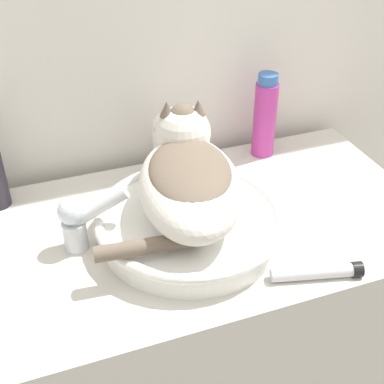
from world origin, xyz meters
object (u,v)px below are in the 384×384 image
Objects in this scene: cat at (188,175)px; faucet at (79,220)px; deodorant_stick at (164,144)px; cream_tube at (318,272)px; shampoo_bottle_tall at (265,116)px.

faucet is at bearing 97.87° from cat.
cream_tube is (0.14, -0.41, -0.06)m from deodorant_stick.
deodorant_stick is 0.44m from cream_tube.
cat is 2.64× the size of faucet.
cat reaches higher than faucet.
deodorant_stick reaches higher than faucet.
cream_tube is (-0.10, -0.41, -0.08)m from shampoo_bottle_tall.
shampoo_bottle_tall is (0.26, 0.21, -0.03)m from cat.
deodorant_stick is at bearing 180.00° from shampoo_bottle_tall.
cat is 0.21m from faucet.
cream_tube is at bearing -103.28° from shampoo_bottle_tall.
shampoo_bottle_tall reaches higher than cream_tube.
cat is 2.12× the size of cream_tube.
deodorant_stick is at bearing 52.18° from faucet.
deodorant_stick is 0.72× the size of shampoo_bottle_tall.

